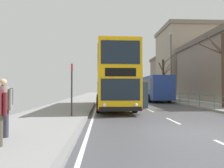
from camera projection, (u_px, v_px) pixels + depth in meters
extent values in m
cube|color=#47474C|center=(197.00, 133.00, 7.60)|extent=(8.40, 140.00, 0.06)
cube|color=silver|center=(173.00, 121.00, 10.19)|extent=(0.12, 2.00, 0.00)
cube|color=silver|center=(150.00, 110.00, 14.99)|extent=(0.12, 2.00, 0.00)
cube|color=silver|center=(139.00, 105.00, 19.78)|extent=(0.12, 2.00, 0.00)
cube|color=silver|center=(132.00, 102.00, 24.57)|extent=(0.12, 2.00, 0.00)
cube|color=silver|center=(127.00, 100.00, 29.37)|extent=(0.12, 2.00, 0.00)
cube|color=silver|center=(123.00, 98.00, 34.16)|extent=(0.12, 2.00, 0.00)
cube|color=silver|center=(121.00, 97.00, 38.96)|extent=(0.12, 2.00, 0.00)
cube|color=silver|center=(119.00, 96.00, 43.75)|extent=(0.12, 2.00, 0.00)
cube|color=silver|center=(117.00, 95.00, 48.54)|extent=(0.12, 2.00, 0.00)
cube|color=silver|center=(116.00, 95.00, 53.34)|extent=(0.12, 2.00, 0.00)
cube|color=silver|center=(115.00, 94.00, 58.13)|extent=(0.12, 2.00, 0.00)
cube|color=silver|center=(88.00, 133.00, 7.42)|extent=(0.12, 133.00, 0.00)
cube|color=gray|center=(78.00, 131.00, 7.40)|extent=(0.20, 140.00, 0.14)
cube|color=gray|center=(18.00, 132.00, 7.31)|extent=(4.00, 140.00, 0.14)
cube|color=#F4B20F|center=(113.00, 92.00, 16.80)|extent=(2.76, 10.64, 1.89)
cube|color=#F4B20F|center=(113.00, 77.00, 16.82)|extent=(2.77, 10.69, 0.49)
cube|color=#F4B20F|center=(113.00, 64.00, 16.85)|extent=(2.76, 10.64, 1.73)
cube|color=#D0970D|center=(113.00, 52.00, 16.87)|extent=(2.67, 10.32, 0.08)
cube|color=#19232D|center=(121.00, 90.00, 11.51)|extent=(2.18, 0.09, 1.21)
cube|color=black|center=(121.00, 72.00, 11.53)|extent=(1.74, 0.08, 0.47)
cube|color=#19232D|center=(121.00, 52.00, 11.56)|extent=(2.18, 0.09, 1.31)
cube|color=black|center=(121.00, 109.00, 11.49)|extent=(2.36, 0.14, 0.24)
cube|color=#B2140F|center=(113.00, 103.00, 16.78)|extent=(2.78, 10.69, 0.10)
cube|color=#19232D|center=(128.00, 89.00, 17.16)|extent=(0.24, 8.25, 0.98)
cube|color=#19232D|center=(128.00, 63.00, 16.94)|extent=(0.27, 9.52, 1.04)
cube|color=#19232D|center=(98.00, 89.00, 16.98)|extent=(0.24, 8.25, 0.98)
cube|color=#19232D|center=(98.00, 62.00, 16.76)|extent=(0.27, 9.52, 1.04)
sphere|color=white|center=(136.00, 105.00, 11.54)|extent=(0.21, 0.21, 0.20)
sphere|color=white|center=(105.00, 105.00, 11.42)|extent=(0.21, 0.21, 0.20)
cube|color=#19232D|center=(143.00, 95.00, 12.68)|extent=(0.67, 0.51, 1.63)
cube|color=black|center=(137.00, 95.00, 12.95)|extent=(0.12, 0.90, 1.63)
cylinder|color=black|center=(135.00, 105.00, 13.79)|extent=(0.33, 1.05, 1.04)
cylinder|color=black|center=(99.00, 105.00, 13.62)|extent=(0.33, 1.05, 1.04)
cylinder|color=black|center=(123.00, 99.00, 20.25)|extent=(0.33, 1.05, 1.04)
cylinder|color=black|center=(98.00, 100.00, 20.08)|extent=(0.33, 1.05, 1.04)
cube|color=navy|center=(152.00, 88.00, 26.71)|extent=(2.64, 9.88, 2.71)
cube|color=#19232D|center=(143.00, 85.00, 26.64)|extent=(0.18, 8.35, 1.30)
cube|color=#19232D|center=(162.00, 85.00, 26.80)|extent=(0.18, 8.35, 1.30)
cube|color=#19232D|center=(144.00, 86.00, 31.63)|extent=(2.11, 0.07, 1.62)
cylinder|color=black|center=(139.00, 96.00, 29.51)|extent=(0.30, 0.97, 0.96)
cylinder|color=black|center=(155.00, 96.00, 29.67)|extent=(0.30, 0.97, 0.96)
cylinder|color=black|center=(149.00, 98.00, 23.50)|extent=(0.30, 0.97, 0.96)
cylinder|color=black|center=(170.00, 98.00, 23.65)|extent=(0.30, 0.97, 0.96)
cylinder|color=#236B4C|center=(214.00, 102.00, 14.71)|extent=(0.05, 0.05, 0.98)
cylinder|color=#236B4C|center=(200.00, 100.00, 16.95)|extent=(0.05, 0.05, 0.98)
cylinder|color=#236B4C|center=(188.00, 99.00, 19.19)|extent=(0.05, 0.05, 0.98)
cylinder|color=#236B4C|center=(179.00, 98.00, 21.43)|extent=(0.05, 0.05, 0.98)
cylinder|color=#236B4C|center=(172.00, 97.00, 23.67)|extent=(0.05, 0.05, 0.98)
cylinder|color=#236B4C|center=(166.00, 96.00, 25.91)|extent=(0.05, 0.05, 0.98)
cylinder|color=#236B4C|center=(161.00, 96.00, 28.15)|extent=(0.05, 0.05, 0.98)
cylinder|color=#236B4C|center=(157.00, 95.00, 30.39)|extent=(0.05, 0.05, 0.98)
cylinder|color=#236B4C|center=(188.00, 94.00, 19.20)|extent=(0.04, 22.42, 0.04)
cylinder|color=#236B4C|center=(188.00, 98.00, 19.19)|extent=(0.04, 22.42, 0.04)
cylinder|color=#383842|center=(6.00, 122.00, 6.15)|extent=(0.16, 0.16, 0.87)
cylinder|color=gray|center=(3.00, 98.00, 6.16)|extent=(0.35, 0.35, 0.68)
cylinder|color=gray|center=(10.00, 100.00, 6.17)|extent=(0.10, 0.10, 0.64)
sphere|color=tan|center=(3.00, 82.00, 6.17)|extent=(0.22, 0.22, 0.22)
cube|color=black|center=(7.00, 97.00, 6.42)|extent=(0.28, 0.19, 0.52)
cylinder|color=maroon|center=(5.00, 104.00, 5.19)|extent=(0.10, 0.10, 0.59)
cylinder|color=#2D2D33|center=(72.00, 90.00, 11.05)|extent=(0.08, 0.08, 2.76)
cube|color=red|center=(72.00, 67.00, 11.10)|extent=(0.04, 0.44, 0.36)
cylinder|color=#38383D|center=(171.00, 67.00, 27.50)|extent=(0.14, 0.14, 8.55)
cube|color=#B2B2AD|center=(171.00, 34.00, 27.60)|extent=(0.28, 0.60, 0.20)
cylinder|color=#423328|center=(163.00, 78.00, 34.22)|extent=(0.36, 0.36, 6.23)
cylinder|color=#423328|center=(167.00, 70.00, 34.35)|extent=(1.24, 0.25, 2.06)
cylinder|color=#423328|center=(165.00, 64.00, 34.61)|extent=(0.87, 0.73, 1.27)
cylinder|color=#423328|center=(161.00, 68.00, 34.02)|extent=(0.98, 0.52, 1.58)
cylinder|color=#423328|center=(167.00, 72.00, 34.17)|extent=(1.16, 0.32, 1.32)
cylinder|color=#423328|center=(169.00, 59.00, 33.60)|extent=(1.45, 1.53, 1.39)
cylinder|color=#423328|center=(161.00, 67.00, 34.07)|extent=(0.84, 0.45, 1.47)
cylinder|color=#423328|center=(224.00, 70.00, 16.02)|extent=(0.30, 0.30, 5.72)
cylinder|color=#423328|center=(217.00, 49.00, 16.57)|extent=(0.45, 1.10, 1.25)
cylinder|color=#423328|center=(211.00, 49.00, 16.62)|extent=(1.49, 1.29, 1.17)
cylinder|color=#423328|center=(215.00, 44.00, 16.26)|extent=(1.20, 0.53, 1.48)
cube|color=gray|center=(193.00, 64.00, 40.68)|extent=(12.20, 10.15, 12.67)
cube|color=slate|center=(193.00, 30.00, 40.83)|extent=(12.69, 10.55, 0.70)
cube|color=slate|center=(181.00, 77.00, 52.59)|extent=(12.25, 14.50, 9.15)
cube|color=#5F534B|center=(181.00, 57.00, 52.69)|extent=(12.75, 15.08, 0.70)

